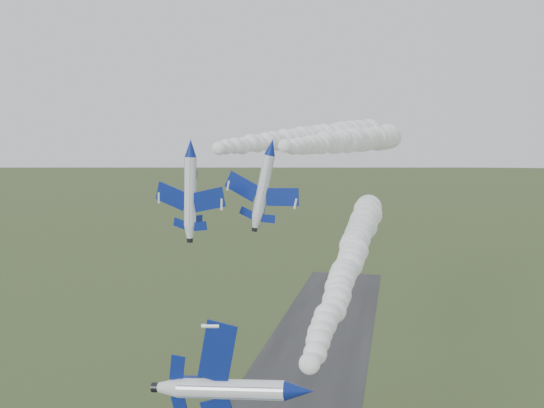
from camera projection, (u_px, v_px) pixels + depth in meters
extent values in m
cylinder|color=white|center=(299.00, 391.00, 44.69)|extent=(1.61, 8.34, 1.58)
cone|color=white|center=(309.00, 366.00, 49.61)|extent=(1.58, 1.79, 1.58)
cylinder|color=black|center=(311.00, 362.00, 50.58)|extent=(0.80, 0.60, 0.80)
ellipsoid|color=black|center=(302.00, 404.00, 42.49)|extent=(1.06, 2.86, 1.05)
cube|color=navy|center=(297.00, 348.00, 45.21)|extent=(0.43, 2.38, 4.56)
cube|color=navy|center=(306.00, 351.00, 48.59)|extent=(0.22, 1.09, 1.99)
cube|color=navy|center=(309.00, 389.00, 48.90)|extent=(0.22, 1.09, 1.99)
cube|color=navy|center=(323.00, 371.00, 48.24)|extent=(2.19, 1.60, 0.25)
cylinder|color=white|center=(191.00, 148.00, 73.58)|extent=(4.31, 8.36, 1.53)
cone|color=navy|center=(161.00, 149.00, 69.14)|extent=(2.19, 2.58, 1.53)
cone|color=white|center=(216.00, 148.00, 77.85)|extent=(2.05, 2.21, 1.53)
cylinder|color=black|center=(221.00, 148.00, 78.68)|extent=(0.93, 0.83, 0.78)
ellipsoid|color=black|center=(179.00, 144.00, 71.70)|extent=(1.94, 3.04, 1.02)
cube|color=navy|center=(176.00, 148.00, 75.83)|extent=(5.11, 3.81, 0.27)
cube|color=navy|center=(214.00, 150.00, 72.70)|extent=(5.11, 3.81, 0.27)
cube|color=navy|center=(202.00, 147.00, 77.93)|extent=(2.24, 1.71, 0.16)
cube|color=navy|center=(222.00, 148.00, 76.26)|extent=(2.24, 1.71, 0.16)
cube|color=navy|center=(211.00, 138.00, 76.73)|extent=(0.72, 1.56, 2.19)
cylinder|color=white|center=(271.00, 147.00, 72.77)|extent=(2.76, 7.75, 1.61)
cone|color=navy|center=(256.00, 148.00, 68.32)|extent=(1.90, 2.21, 1.61)
cone|color=white|center=(284.00, 147.00, 77.06)|extent=(1.84, 1.86, 1.61)
cylinder|color=black|center=(286.00, 147.00, 77.89)|extent=(0.89, 0.66, 0.82)
ellipsoid|color=black|center=(266.00, 143.00, 70.87)|extent=(1.46, 2.74, 1.07)
cube|color=navy|center=(253.00, 143.00, 74.34)|extent=(4.37, 2.77, 1.01)
cube|color=navy|center=(294.00, 153.00, 72.60)|extent=(4.37, 2.77, 1.01)
cube|color=navy|center=(271.00, 144.00, 76.77)|extent=(1.92, 1.26, 0.47)
cube|color=navy|center=(292.00, 149.00, 75.83)|extent=(1.92, 1.26, 0.47)
cube|color=navy|center=(283.00, 138.00, 75.89)|extent=(0.74, 1.51, 1.97)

